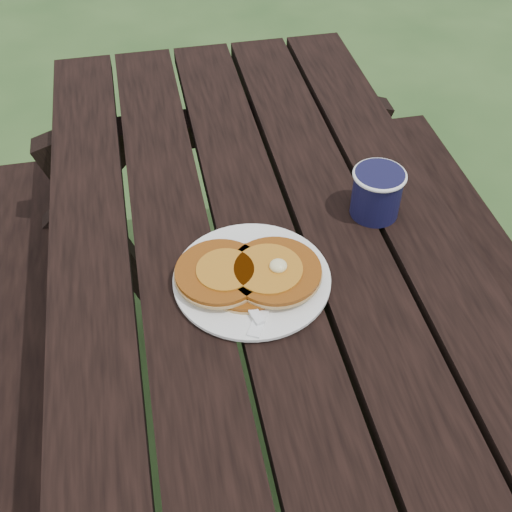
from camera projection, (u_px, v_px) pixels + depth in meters
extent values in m
plane|color=#2A491F|center=(270.00, 498.00, 1.59)|extent=(60.00, 60.00, 0.00)
cube|color=black|center=(277.00, 308.00, 1.07)|extent=(0.75, 1.80, 0.04)
cylinder|color=white|center=(252.00, 279.00, 1.09)|extent=(0.30, 0.30, 0.01)
cylinder|color=#8C450F|center=(247.00, 277.00, 1.07)|extent=(0.15, 0.15, 0.01)
cylinder|color=#8C450F|center=(219.00, 272.00, 1.07)|extent=(0.15, 0.15, 0.01)
cylinder|color=#8C450F|center=(275.00, 271.00, 1.07)|extent=(0.15, 0.15, 0.01)
cylinder|color=#A06116|center=(268.00, 268.00, 1.06)|extent=(0.12, 0.12, 0.00)
ellipsoid|color=#F4E59E|center=(278.00, 266.00, 1.06)|extent=(0.03, 0.03, 0.02)
cube|color=white|center=(269.00, 295.00, 1.05)|extent=(0.10, 0.17, 0.00)
cylinder|color=black|center=(377.00, 193.00, 1.18)|extent=(0.09, 0.09, 0.09)
torus|color=white|center=(380.00, 175.00, 1.15)|extent=(0.10, 0.10, 0.01)
cylinder|color=black|center=(380.00, 176.00, 1.15)|extent=(0.08, 0.08, 0.01)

